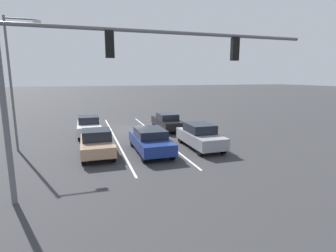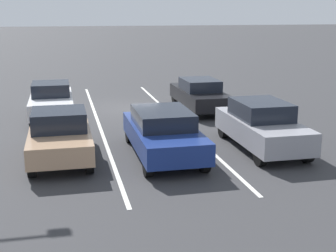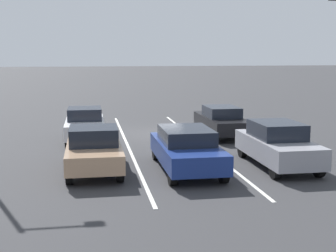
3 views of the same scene
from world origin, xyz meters
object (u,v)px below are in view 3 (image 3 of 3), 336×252
car_navy_midlane_front (186,148)px  traffic_signal_gantry (119,9)px  car_black_leftlane_second (221,121)px  car_gray_leftlane_front (277,144)px  car_silver_rightlane_second (85,124)px  car_tan_rightlane_front (94,149)px

car_navy_midlane_front → traffic_signal_gantry: size_ratio=0.38×
car_black_leftlane_second → traffic_signal_gantry: size_ratio=0.37×
car_gray_leftlane_front → car_black_leftlane_second: bearing=-87.9°
car_black_leftlane_second → traffic_signal_gantry: (5.68, 11.29, 4.24)m
car_silver_rightlane_second → traffic_signal_gantry: traffic_signal_gantry is taller
car_gray_leftlane_front → traffic_signal_gantry: (5.91, 4.93, 4.19)m
car_tan_rightlane_front → traffic_signal_gantry: 6.78m
car_gray_leftlane_front → car_black_leftlane_second: (0.23, -6.36, -0.06)m
car_silver_rightlane_second → car_tan_rightlane_front: bearing=93.2°
car_tan_rightlane_front → car_silver_rightlane_second: bearing=-86.8°
car_tan_rightlane_front → car_navy_midlane_front: 3.17m
car_navy_midlane_front → car_black_leftlane_second: size_ratio=1.02×
car_tan_rightlane_front → car_black_leftlane_second: 8.68m
car_silver_rightlane_second → car_black_leftlane_second: bearing=-177.7°
car_navy_midlane_front → car_gray_leftlane_front: (-3.34, -0.04, 0.03)m
car_tan_rightlane_front → car_black_leftlane_second: (-6.25, -6.01, -0.03)m
car_black_leftlane_second → car_tan_rightlane_front: bearing=43.9°
car_tan_rightlane_front → car_silver_rightlane_second: car_tan_rightlane_front is taller
car_tan_rightlane_front → traffic_signal_gantry: (-0.57, 5.28, 4.22)m
car_silver_rightlane_second → car_black_leftlane_second: (-6.58, -0.27, -0.04)m
car_tan_rightlane_front → car_silver_rightlane_second: size_ratio=0.97×
car_gray_leftlane_front → car_silver_rightlane_second: car_gray_leftlane_front is taller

